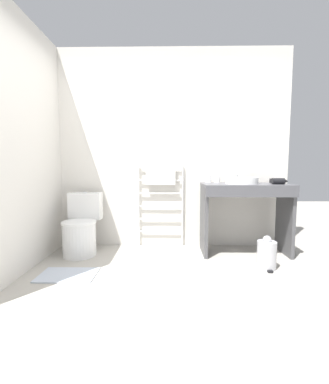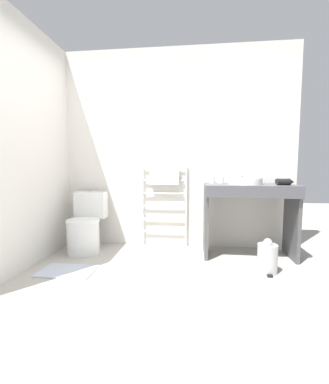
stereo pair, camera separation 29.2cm
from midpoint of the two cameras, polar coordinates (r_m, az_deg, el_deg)
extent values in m
plane|color=#A8A399|center=(2.33, 2.65, -22.03)|extent=(12.00, 12.00, 0.00)
cube|color=silver|center=(3.53, 4.42, 9.39)|extent=(3.18, 0.12, 2.63)
cube|color=silver|center=(3.23, -24.79, 9.25)|extent=(0.12, 2.08, 2.63)
cylinder|color=white|center=(3.38, -15.23, -9.67)|extent=(0.39, 0.39, 0.40)
cylinder|color=white|center=(3.33, -15.33, -6.15)|extent=(0.41, 0.41, 0.02)
cube|color=white|center=(3.54, -13.81, -2.77)|extent=(0.41, 0.17, 0.34)
cylinder|color=silver|center=(3.52, -13.88, 0.10)|extent=(0.05, 0.05, 0.01)
cylinder|color=silver|center=(3.51, -2.50, -2.95)|extent=(0.02, 0.02, 1.12)
cylinder|color=silver|center=(3.47, 7.29, -3.09)|extent=(0.02, 0.02, 1.12)
cylinder|color=silver|center=(3.55, 2.34, -8.75)|extent=(0.60, 0.02, 0.02)
cylinder|color=silver|center=(3.51, 2.35, -5.99)|extent=(0.60, 0.02, 0.02)
cylinder|color=silver|center=(3.48, 2.36, -3.18)|extent=(0.60, 0.02, 0.02)
cylinder|color=silver|center=(3.45, 2.38, -0.32)|extent=(0.60, 0.02, 0.02)
cylinder|color=silver|center=(3.44, 2.39, 2.56)|extent=(0.60, 0.02, 0.02)
cylinder|color=silver|center=(3.44, 2.40, 5.46)|extent=(0.60, 0.02, 0.02)
cube|color=white|center=(3.41, 2.36, 3.63)|extent=(0.39, 0.04, 0.24)
cube|color=#4C4C51|center=(3.25, 20.78, 1.30)|extent=(1.05, 0.55, 0.03)
cube|color=#4C4C51|center=(3.00, 21.97, -0.37)|extent=(1.05, 0.02, 0.10)
cube|color=#4C4C4F|center=(3.23, 11.77, -6.32)|extent=(0.04, 0.47, 0.84)
cube|color=#4C4C4F|center=(3.47, 28.66, -6.07)|extent=(0.04, 0.47, 0.84)
cylinder|color=white|center=(3.25, 20.01, 2.32)|extent=(0.39, 0.39, 0.08)
cylinder|color=silver|center=(3.24, 20.03, 2.94)|extent=(0.32, 0.32, 0.01)
cylinder|color=silver|center=(3.46, 19.16, 2.90)|extent=(0.02, 0.02, 0.12)
cylinder|color=silver|center=(3.42, 19.35, 3.69)|extent=(0.02, 0.09, 0.02)
cylinder|color=white|center=(3.36, 12.98, 2.68)|extent=(0.07, 0.07, 0.09)
cylinder|color=white|center=(3.35, 14.87, 2.59)|extent=(0.07, 0.07, 0.08)
cylinder|color=black|center=(3.26, 27.31, 2.01)|extent=(0.14, 0.07, 0.07)
cone|color=black|center=(3.29, 28.83, 1.97)|extent=(0.05, 0.06, 0.06)
cube|color=black|center=(3.33, 26.31, 2.12)|extent=(0.04, 0.09, 0.05)
cylinder|color=#B7B7BC|center=(2.95, 24.62, -13.34)|extent=(0.20, 0.20, 0.29)
sphere|color=#B7B7BC|center=(2.90, 24.75, -10.25)|extent=(0.09, 0.09, 0.09)
cube|color=black|center=(2.90, 25.23, -16.58)|extent=(0.05, 0.04, 0.02)
cube|color=#B2BCCC|center=(2.90, -18.06, -16.39)|extent=(0.56, 0.36, 0.01)
camera|label=1|loc=(0.15, -87.17, 0.28)|focal=24.00mm
camera|label=2|loc=(0.15, 92.83, -0.28)|focal=24.00mm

